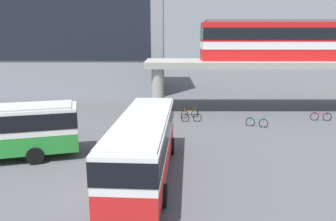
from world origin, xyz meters
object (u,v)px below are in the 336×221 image
bicycle_green (258,122)px  pedestrian_waiting_near_stop (10,118)px  bus_main (145,140)px  bicycle_orange (191,114)px  train (297,40)px  bicycle_black (192,118)px  pedestrian_near_building (26,120)px  bicycle_red (322,117)px  station_building (57,29)px

bicycle_green → pedestrian_waiting_near_stop: (-19.90, -0.35, 0.44)m
bus_main → bicycle_orange: size_ratio=6.69×
train → bicycle_black: (-10.32, -5.12, -6.48)m
train → bicycle_black: bearing=-153.6°
bicycle_orange → bus_main: bearing=-104.0°
bus_main → pedestrian_waiting_near_stop: (-11.47, 9.45, -1.19)m
bicycle_orange → pedestrian_near_building: 13.72m
pedestrian_waiting_near_stop → pedestrian_near_building: bearing=-19.0°
bicycle_red → pedestrian_waiting_near_stop: size_ratio=1.05×
bicycle_green → bicycle_orange: same height
station_building → bicycle_green: station_building is taller
bicycle_black → pedestrian_near_building: (-13.18, -2.53, 0.41)m
bus_main → bicycle_black: 12.01m
station_building → bus_main: size_ratio=2.59×
pedestrian_waiting_near_stop → station_building: bearing=96.6°
bicycle_green → pedestrian_near_building: pedestrian_near_building is taller
train → bicycle_red: train is taller
station_building → bus_main: bearing=-65.1°
pedestrian_waiting_near_stop → bicycle_orange: bearing=13.1°
train → bus_main: train is taller
station_building → train: size_ratio=1.59×
station_building → bicycle_black: (17.08, -18.34, -7.73)m
bicycle_black → pedestrian_waiting_near_stop: pedestrian_waiting_near_stop is taller
train → bicycle_orange: bearing=-160.3°
pedestrian_near_building → pedestrian_waiting_near_stop: bearing=161.0°
pedestrian_waiting_near_stop → pedestrian_near_building: size_ratio=1.03×
bicycle_green → pedestrian_waiting_near_stop: pedestrian_waiting_near_stop is taller
train → bicycle_orange: size_ratio=10.88×
station_building → train: (27.40, -13.22, -1.25)m
station_building → pedestrian_near_building: station_building is taller
train → bicycle_black: size_ratio=10.16×
bicycle_black → pedestrian_near_building: 13.43m
train → bicycle_black: train is taller
pedestrian_waiting_near_stop → bus_main: bearing=-39.5°
bicycle_green → bicycle_orange: (-5.23, 3.05, 0.00)m
pedestrian_waiting_near_stop → bicycle_black: bearing=7.7°
bicycle_orange → pedestrian_waiting_near_stop: pedestrian_waiting_near_stop is taller
pedestrian_waiting_near_stop → pedestrian_near_building: 1.62m
bicycle_orange → pedestrian_waiting_near_stop: bearing=-166.9°
station_building → bicycle_orange: station_building is taller
train → pedestrian_near_building: size_ratio=11.01×
bicycle_black → pedestrian_waiting_near_stop: 14.85m
station_building → bicycle_red: 34.45m
bus_main → train: bearing=50.7°
bicycle_green → station_building: bearing=138.1°
train → bicycle_green: size_ratio=10.81×
station_building → bicycle_black: 26.22m
bicycle_green → bicycle_orange: size_ratio=1.01×
bicycle_green → pedestrian_near_building: bearing=-177.3°
station_building → bicycle_orange: 25.23m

